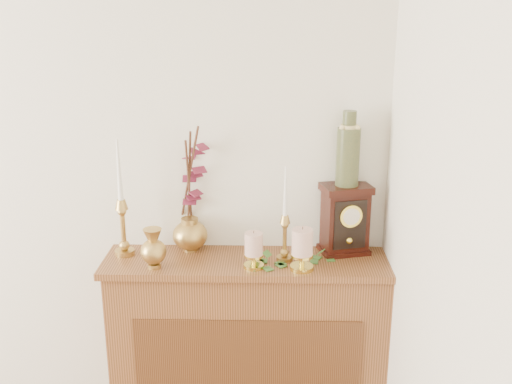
{
  "coord_description": "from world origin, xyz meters",
  "views": [
    {
      "loc": [
        1.49,
        -0.26,
        1.98
      ],
      "look_at": [
        1.44,
        2.05,
        1.25
      ],
      "focal_mm": 42.0,
      "sensor_mm": 36.0,
      "label": 1
    }
  ],
  "objects_px": {
    "mantel_clock": "(345,220)",
    "candlestick_center": "(285,230)",
    "ceramic_vase": "(348,152)",
    "candlestick_left": "(122,218)",
    "bud_vase": "(153,249)",
    "ginger_jar": "(193,193)"
  },
  "relations": [
    {
      "from": "mantel_clock",
      "to": "candlestick_center",
      "type": "bearing_deg",
      "value": -174.7
    },
    {
      "from": "ceramic_vase",
      "to": "candlestick_left",
      "type": "bearing_deg",
      "value": -176.82
    },
    {
      "from": "bud_vase",
      "to": "candlestick_left",
      "type": "bearing_deg",
      "value": 138.59
    },
    {
      "from": "ginger_jar",
      "to": "mantel_clock",
      "type": "height_order",
      "value": "ginger_jar"
    },
    {
      "from": "bud_vase",
      "to": "mantel_clock",
      "type": "xyz_separation_m",
      "value": [
        0.8,
        0.19,
        0.07
      ]
    },
    {
      "from": "ginger_jar",
      "to": "mantel_clock",
      "type": "distance_m",
      "value": 0.67
    },
    {
      "from": "candlestick_center",
      "to": "bud_vase",
      "type": "distance_m",
      "value": 0.55
    },
    {
      "from": "candlestick_center",
      "to": "ceramic_vase",
      "type": "distance_m",
      "value": 0.42
    },
    {
      "from": "ceramic_vase",
      "to": "ginger_jar",
      "type": "bearing_deg",
      "value": 176.83
    },
    {
      "from": "candlestick_left",
      "to": "candlestick_center",
      "type": "xyz_separation_m",
      "value": [
        0.7,
        -0.04,
        -0.03
      ]
    },
    {
      "from": "candlestick_center",
      "to": "ginger_jar",
      "type": "height_order",
      "value": "ginger_jar"
    },
    {
      "from": "candlestick_left",
      "to": "candlestick_center",
      "type": "height_order",
      "value": "candlestick_left"
    },
    {
      "from": "candlestick_left",
      "to": "mantel_clock",
      "type": "relative_size",
      "value": 1.67
    },
    {
      "from": "mantel_clock",
      "to": "ceramic_vase",
      "type": "height_order",
      "value": "ceramic_vase"
    },
    {
      "from": "ginger_jar",
      "to": "ceramic_vase",
      "type": "relative_size",
      "value": 1.79
    },
    {
      "from": "candlestick_center",
      "to": "mantel_clock",
      "type": "xyz_separation_m",
      "value": [
        0.26,
        0.09,
        0.02
      ]
    },
    {
      "from": "candlestick_center",
      "to": "ginger_jar",
      "type": "xyz_separation_m",
      "value": [
        -0.4,
        0.13,
        0.12
      ]
    },
    {
      "from": "candlestick_center",
      "to": "bud_vase",
      "type": "height_order",
      "value": "candlestick_center"
    },
    {
      "from": "bud_vase",
      "to": "ceramic_vase",
      "type": "relative_size",
      "value": 0.54
    },
    {
      "from": "bud_vase",
      "to": "mantel_clock",
      "type": "distance_m",
      "value": 0.83
    },
    {
      "from": "candlestick_left",
      "to": "mantel_clock",
      "type": "height_order",
      "value": "candlestick_left"
    },
    {
      "from": "ceramic_vase",
      "to": "mantel_clock",
      "type": "bearing_deg",
      "value": -75.62
    }
  ]
}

